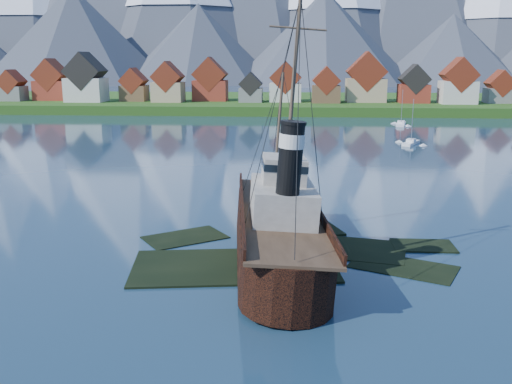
{
  "coord_description": "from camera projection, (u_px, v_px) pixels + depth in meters",
  "views": [
    {
      "loc": [
        2.4,
        -49.57,
        18.17
      ],
      "look_at": [
        -1.64,
        6.0,
        5.0
      ],
      "focal_mm": 40.0,
      "sensor_mm": 36.0,
      "label": 1
    }
  ],
  "objects": [
    {
      "name": "tugboat_wreck",
      "position": [
        277.0,
        225.0,
        52.88
      ],
      "size": [
        7.11,
        30.64,
        24.28
      ],
      "rotation": [
        0.0,
        0.07,
        0.11
      ],
      "color": "black",
      "rests_on": "ground"
    },
    {
      "name": "ground",
      "position": [
        269.0,
        260.0,
        52.46
      ],
      "size": [
        1400.0,
        1400.0,
        0.0
      ],
      "primitive_type": "plane",
      "color": "#1A3348",
      "rests_on": "ground"
    },
    {
      "name": "shoal",
      "position": [
        289.0,
        256.0,
        54.51
      ],
      "size": [
        31.71,
        21.24,
        1.14
      ],
      "color": "black",
      "rests_on": "ground"
    },
    {
      "name": "shore_bank",
      "position": [
        291.0,
        106.0,
        217.47
      ],
      "size": [
        600.0,
        80.0,
        3.2
      ],
      "primitive_type": "cube",
      "color": "#1B4B15",
      "rests_on": "ground"
    },
    {
      "name": "sailboat_e",
      "position": [
        401.0,
        124.0,
        156.84
      ],
      "size": [
        4.15,
        9.02,
        10.15
      ],
      "rotation": [
        0.0,
        0.0,
        -0.23
      ],
      "color": "white",
      "rests_on": "ground"
    },
    {
      "name": "sailboat_d",
      "position": [
        411.0,
        143.0,
        122.21
      ],
      "size": [
        5.0,
        7.4,
        10.06
      ],
      "rotation": [
        0.0,
        0.0,
        -0.47
      ],
      "color": "white",
      "rests_on": "ground"
    },
    {
      "name": "seawall",
      "position": [
        290.0,
        116.0,
        180.58
      ],
      "size": [
        600.0,
        2.5,
        2.0
      ],
      "primitive_type": "cube",
      "color": "#3F3D38",
      "rests_on": "ground"
    },
    {
      "name": "town",
      "position": [
        197.0,
        84.0,
        200.44
      ],
      "size": [
        250.96,
        16.69,
        17.3
      ],
      "color": "maroon",
      "rests_on": "ground"
    }
  ]
}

